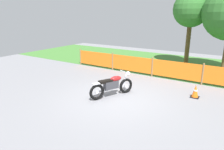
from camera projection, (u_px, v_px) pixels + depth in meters
ground at (118, 98)px, 8.17m from camera, size 24.00×24.00×0.02m
grass_verge at (171, 64)px, 13.76m from camera, size 24.00×6.82×0.01m
barrier_fence at (152, 67)px, 10.86m from camera, size 10.12×0.08×1.05m
tree_leftmost at (191, 10)px, 12.68m from camera, size 2.23×2.23×4.65m
motorcycle_lead at (112, 85)px, 8.23m from camera, size 1.00×1.89×0.96m
traffic_cone at (195, 91)px, 8.15m from camera, size 0.32×0.32×0.53m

